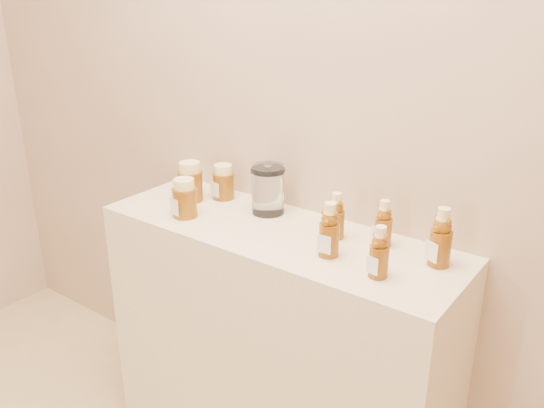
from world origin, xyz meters
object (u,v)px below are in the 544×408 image
Objects in this scene: honey_jar_left at (190,181)px; glass_canister at (268,188)px; display_table at (276,350)px; bear_bottle_front_left at (329,226)px; bear_bottle_back_left at (336,213)px.

glass_canister is at bearing 31.81° from honey_jar_left.
display_table is at bearing -42.89° from glass_canister.
honey_jar_left is at bearing 167.68° from bear_bottle_front_left.
bear_bottle_front_left is at bearing -47.95° from bear_bottle_back_left.
display_table is 6.59× the size of bear_bottle_front_left.
bear_bottle_back_left is at bearing 21.27° from honey_jar_left.
bear_bottle_front_left is 0.63m from honey_jar_left.
glass_canister is at bearing 150.42° from bear_bottle_front_left.
bear_bottle_front_left is 0.36m from glass_canister.
glass_canister is (-0.11, 0.10, 0.54)m from display_table.
honey_jar_left is (-0.62, 0.08, -0.02)m from bear_bottle_front_left.
honey_jar_left is at bearing -156.37° from bear_bottle_back_left.
bear_bottle_front_left is 1.29× the size of honey_jar_left.
display_table is at bearing -139.76° from bear_bottle_back_left.
display_table is 0.56m from bear_bottle_back_left.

